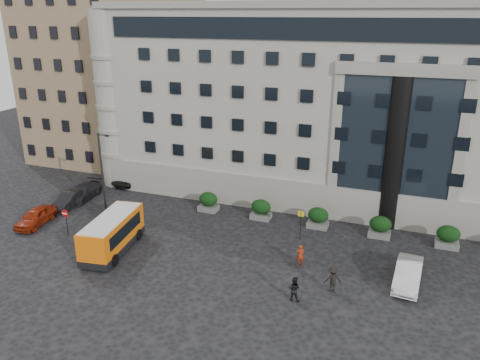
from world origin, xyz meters
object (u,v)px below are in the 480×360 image
object	(u,v)px
bus_stop_sign	(301,220)
no_entry_sign	(66,217)
pedestrian_b	(294,289)
street_lamp	(103,173)
parked_car_b	(69,200)
hedge_e	(448,236)
parked_car_d	(134,176)
hedge_d	(380,227)
minibus	(112,233)
parked_car_a	(36,217)
parked_car_c	(83,192)
red_truck	(143,153)
pedestrian_a	(300,255)
hedge_a	(208,201)
hedge_c	(318,217)
pedestrian_c	(333,279)
white_taxi	(408,274)
hedge_b	(261,209)

from	to	relation	value
bus_stop_sign	no_entry_sign	distance (m)	19.46
pedestrian_b	street_lamp	bearing A→B (deg)	-17.28
parked_car_b	hedge_e	bearing A→B (deg)	-2.12
parked_car_d	bus_stop_sign	bearing A→B (deg)	-13.79
hedge_d	minibus	size ratio (longest dim) A/B	0.26
bus_stop_sign	parked_car_a	xyz separation A→B (m)	(-22.50, -5.31, -0.98)
street_lamp	parked_car_c	world-z (taller)	street_lamp
red_truck	parked_car_d	bearing A→B (deg)	-66.85
minibus	pedestrian_b	distance (m)	15.05
parked_car_b	pedestrian_a	size ratio (longest dim) A/B	2.60
street_lamp	pedestrian_b	bearing A→B (deg)	-19.08
parked_car_b	hedge_a	bearing A→B (deg)	7.67
minibus	parked_car_a	distance (m)	9.38
parked_car_c	parked_car_d	distance (m)	6.16
parked_car_b	parked_car_c	distance (m)	2.19
pedestrian_a	street_lamp	bearing A→B (deg)	-24.96
bus_stop_sign	parked_car_a	bearing A→B (deg)	-166.73
hedge_c	pedestrian_c	xyz separation A→B (m)	(2.91, -9.48, -0.00)
parked_car_b	pedestrian_b	size ratio (longest dim) A/B	2.51
street_lamp	no_entry_sign	world-z (taller)	street_lamp
minibus	white_taxi	xyz separation A→B (m)	(21.81, 2.96, -0.77)
hedge_d	bus_stop_sign	distance (m)	6.76
minibus	parked_car_c	bearing A→B (deg)	130.36
pedestrian_a	pedestrian_b	distance (m)	4.59
white_taxi	hedge_a	bearing A→B (deg)	162.86
pedestrian_b	minibus	bearing A→B (deg)	-4.48
red_truck	pedestrian_a	size ratio (longest dim) A/B	2.99
pedestrian_a	hedge_e	bearing A→B (deg)	-164.96
bus_stop_sign	pedestrian_c	distance (m)	7.73
hedge_a	red_truck	world-z (taller)	red_truck
hedge_c	pedestrian_a	size ratio (longest dim) A/B	1.12
hedge_b	bus_stop_sign	xyz separation A→B (m)	(4.30, -2.80, 0.80)
hedge_b	white_taxi	size ratio (longest dim) A/B	0.38
street_lamp	parked_car_a	size ratio (longest dim) A/B	1.82
parked_car_a	hedge_a	bearing A→B (deg)	23.91
hedge_a	bus_stop_sign	distance (m)	9.94
hedge_e	pedestrian_b	size ratio (longest dim) A/B	1.08
parked_car_d	white_taxi	world-z (taller)	white_taxi
hedge_b	red_truck	world-z (taller)	red_truck
parked_car_c	street_lamp	bearing A→B (deg)	-38.11
street_lamp	red_truck	size ratio (longest dim) A/B	1.63
hedge_c	hedge_d	bearing A→B (deg)	0.00
street_lamp	pedestrian_c	distance (m)	22.03
parked_car_a	pedestrian_b	size ratio (longest dim) A/B	2.58
no_entry_sign	parked_car_a	xyz separation A→B (m)	(-4.00, 0.73, -0.90)
hedge_c	minibus	world-z (taller)	minibus
hedge_a	pedestrian_a	size ratio (longest dim) A/B	1.12
hedge_b	parked_car_d	size ratio (longest dim) A/B	0.33
hedge_a	minibus	bearing A→B (deg)	-111.27
hedge_a	street_lamp	bearing A→B (deg)	-148.84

